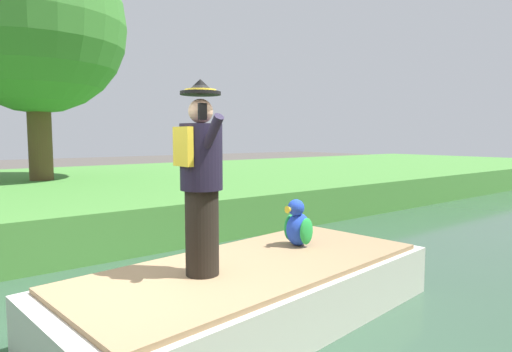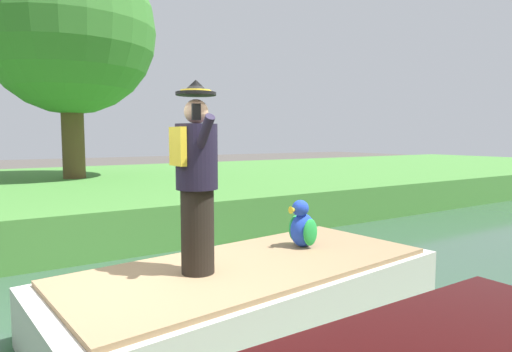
# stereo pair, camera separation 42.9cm
# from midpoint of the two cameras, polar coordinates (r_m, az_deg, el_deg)

# --- Properties ---
(canal_water) EXTENTS (5.99, 48.00, 0.10)m
(canal_water) POSITION_cam_midpoint_polar(r_m,az_deg,el_deg) (4.36, -11.33, -21.89)
(canal_water) COLOR #33513D
(canal_water) RESTS_ON ground
(grass_bank_near) EXTENTS (11.02, 48.00, 0.88)m
(grass_bank_near) POSITION_cam_midpoint_polar(r_m,az_deg,el_deg) (12.32, -25.94, -2.74)
(grass_bank_near) COLOR #478438
(grass_bank_near) RESTS_ON ground
(boat) EXTENTS (2.25, 4.37, 0.61)m
(boat) POSITION_cam_midpoint_polar(r_m,az_deg,el_deg) (4.71, 2.15, -15.00)
(boat) COLOR silver
(boat) RESTS_ON canal_water
(person_pirate) EXTENTS (0.61, 0.42, 1.85)m
(person_pirate) POSITION_cam_midpoint_polar(r_m,az_deg,el_deg) (4.11, -4.90, -0.30)
(person_pirate) COLOR black
(person_pirate) RESTS_ON boat
(parrot_plush) EXTENTS (0.36, 0.35, 0.57)m
(parrot_plush) POSITION_cam_midpoint_polar(r_m,az_deg,el_deg) (5.26, 8.48, -6.64)
(parrot_plush) COLOR blue
(parrot_plush) RESTS_ON boat
(tree_tall) EXTENTS (4.60, 4.60, 6.36)m
(tree_tall) POSITION_cam_midpoint_polar(r_m,az_deg,el_deg) (13.21, -22.58, 17.43)
(tree_tall) COLOR brown
(tree_tall) RESTS_ON grass_bank_near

